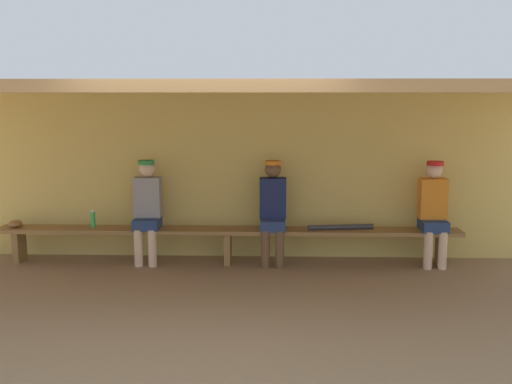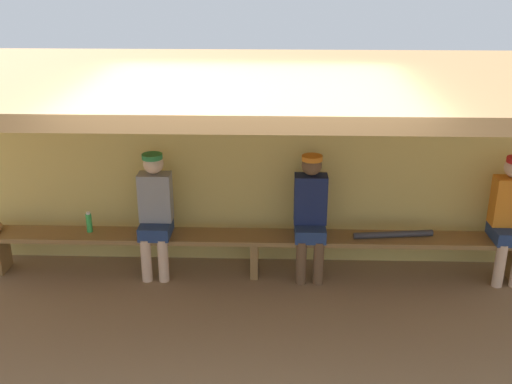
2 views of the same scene
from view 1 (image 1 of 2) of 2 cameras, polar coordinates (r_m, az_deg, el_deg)
ground_plane at (r=6.49m, az=-3.74°, el=-10.47°), size 24.00×24.00×0.00m
back_wall at (r=8.18m, az=-2.48°, el=1.60°), size 8.00×0.20×2.20m
dugout_roof at (r=6.81m, az=-3.37°, el=9.84°), size 8.00×2.80×0.12m
bench at (r=7.87m, az=-2.69°, el=-3.99°), size 6.00×0.36×0.46m
player_in_white at (r=8.03m, az=16.37°, el=-1.47°), size 0.34×0.42×1.34m
player_rightmost at (r=7.77m, az=1.60°, el=-1.44°), size 0.34×0.42×1.34m
player_shirtless_tan at (r=7.94m, az=-10.21°, el=-1.35°), size 0.34×0.42×1.34m
water_bottle_green at (r=8.19m, az=-15.11°, el=-2.48°), size 0.06×0.06×0.23m
baseball_glove_tan at (r=8.54m, az=-21.75°, el=-2.78°), size 0.22×0.27×0.09m
baseball_bat at (r=7.87m, az=7.99°, el=-3.29°), size 0.85×0.17×0.07m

